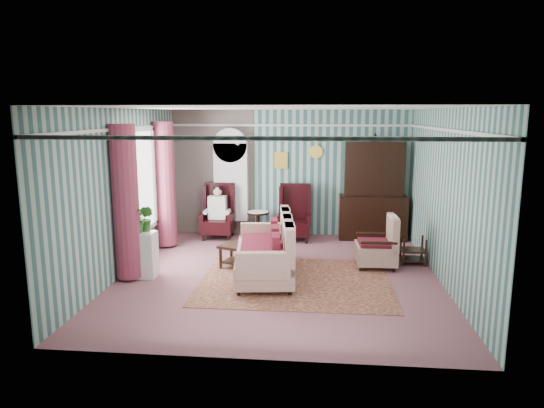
# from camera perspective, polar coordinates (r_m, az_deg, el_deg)

# --- Properties ---
(floor) EXTENTS (6.00, 6.00, 0.00)m
(floor) POSITION_cam_1_polar(r_m,az_deg,el_deg) (8.65, 0.84, -8.37)
(floor) COLOR #874E52
(floor) RESTS_ON ground
(room_shell) EXTENTS (5.53, 6.02, 2.91)m
(room_shell) POSITION_cam_1_polar(r_m,az_deg,el_deg) (8.47, -3.21, 5.12)
(room_shell) COLOR #335C58
(room_shell) RESTS_ON ground
(bookcase) EXTENTS (0.80, 0.28, 2.24)m
(bookcase) POSITION_cam_1_polar(r_m,az_deg,el_deg) (11.31, -4.82, 1.95)
(bookcase) COLOR white
(bookcase) RESTS_ON floor
(dresser_hutch) EXTENTS (1.50, 0.56, 2.36)m
(dresser_hutch) POSITION_cam_1_polar(r_m,az_deg,el_deg) (11.07, 11.87, 1.89)
(dresser_hutch) COLOR black
(dresser_hutch) RESTS_ON floor
(wingback_left) EXTENTS (0.76, 0.80, 1.25)m
(wingback_left) POSITION_cam_1_polar(r_m,az_deg,el_deg) (11.06, -6.41, -0.87)
(wingback_left) COLOR black
(wingback_left) RESTS_ON floor
(wingback_right) EXTENTS (0.76, 0.80, 1.25)m
(wingback_right) POSITION_cam_1_polar(r_m,az_deg,el_deg) (10.84, 2.68, -1.05)
(wingback_right) COLOR black
(wingback_right) RESTS_ON floor
(seated_woman) EXTENTS (0.44, 0.40, 1.18)m
(seated_woman) POSITION_cam_1_polar(r_m,az_deg,el_deg) (11.07, -6.40, -1.05)
(seated_woman) COLOR silver
(seated_woman) RESTS_ON floor
(round_side_table) EXTENTS (0.50, 0.50, 0.60)m
(round_side_table) POSITION_cam_1_polar(r_m,az_deg,el_deg) (11.13, -1.67, -2.45)
(round_side_table) COLOR black
(round_side_table) RESTS_ON floor
(nest_table) EXTENTS (0.45, 0.38, 0.54)m
(nest_table) POSITION_cam_1_polar(r_m,az_deg,el_deg) (9.58, 16.25, -5.22)
(nest_table) COLOR black
(nest_table) RESTS_ON floor
(plant_stand) EXTENTS (0.55, 0.35, 0.80)m
(plant_stand) POSITION_cam_1_polar(r_m,az_deg,el_deg) (8.77, -15.24, -5.75)
(plant_stand) COLOR silver
(plant_stand) RESTS_ON floor
(rug) EXTENTS (3.20, 2.60, 0.01)m
(rug) POSITION_cam_1_polar(r_m,az_deg,el_deg) (8.35, 2.74, -9.05)
(rug) COLOR #471E17
(rug) RESTS_ON floor
(sofa) EXTENTS (1.31, 2.27, 0.97)m
(sofa) POSITION_cam_1_polar(r_m,az_deg,el_deg) (8.49, -0.95, -5.31)
(sofa) COLOR beige
(sofa) RESTS_ON floor
(floral_armchair) EXTENTS (0.84, 0.82, 1.01)m
(floral_armchair) POSITION_cam_1_polar(r_m,az_deg,el_deg) (9.17, 12.13, -4.22)
(floral_armchair) COLOR beige
(floral_armchair) RESTS_ON floor
(coffee_table) EXTENTS (1.10, 0.80, 0.44)m
(coffee_table) POSITION_cam_1_polar(r_m,az_deg,el_deg) (8.93, -2.99, -6.30)
(coffee_table) COLOR black
(coffee_table) RESTS_ON floor
(potted_plant_a) EXTENTS (0.44, 0.39, 0.46)m
(potted_plant_a) POSITION_cam_1_polar(r_m,az_deg,el_deg) (8.57, -15.58, -1.80)
(potted_plant_a) COLOR #184D1C
(potted_plant_a) RESTS_ON plant_stand
(potted_plant_b) EXTENTS (0.31, 0.29, 0.46)m
(potted_plant_b) POSITION_cam_1_polar(r_m,az_deg,el_deg) (8.64, -14.54, -1.66)
(potted_plant_b) COLOR #19521A
(potted_plant_b) RESTS_ON plant_stand
(potted_plant_c) EXTENTS (0.25, 0.25, 0.38)m
(potted_plant_c) POSITION_cam_1_polar(r_m,az_deg,el_deg) (8.71, -15.35, -1.85)
(potted_plant_c) COLOR #1E4917
(potted_plant_c) RESTS_ON plant_stand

